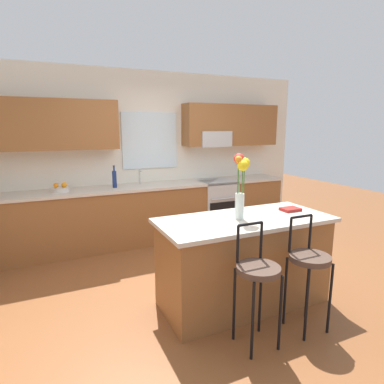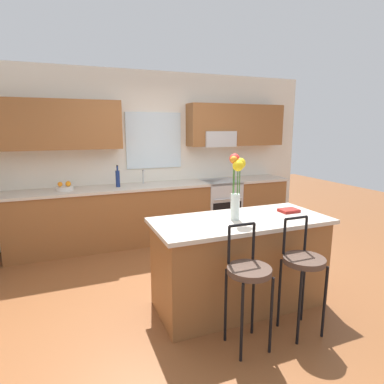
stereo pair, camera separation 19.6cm
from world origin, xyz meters
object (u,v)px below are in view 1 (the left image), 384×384
cookbook (290,209)px  bar_stool_middle (309,263)px  kitchen_island (244,261)px  oven_range (215,206)px  fruit_bowl_oranges (61,189)px  bar_stool_near (258,275)px  flower_vase (241,178)px  bottle_olive_oil (114,179)px

cookbook → bar_stool_middle: bearing=-117.4°
kitchen_island → bar_stool_middle: 0.69m
oven_range → bar_stool_middle: bearing=-101.7°
fruit_bowl_oranges → bar_stool_near: bearing=-64.5°
kitchen_island → fruit_bowl_oranges: fruit_bowl_oranges is taller
cookbook → fruit_bowl_oranges: (-2.24, 2.17, 0.03)m
flower_vase → cookbook: size_ratio=3.24×
kitchen_island → fruit_bowl_oranges: (-1.62, 2.22, 0.50)m
kitchen_island → cookbook: 0.78m
kitchen_island → fruit_bowl_oranges: size_ratio=7.38×
bar_stool_middle → bottle_olive_oil: bottle_olive_oil is taller
bar_stool_middle → cookbook: bar_stool_middle is taller
flower_vase → bottle_olive_oil: flower_vase is taller
oven_range → bar_stool_near: bearing=-112.0°
bar_stool_middle → fruit_bowl_oranges: 3.42m
kitchen_island → bottle_olive_oil: (-0.86, 2.22, 0.59)m
bar_stool_middle → fruit_bowl_oranges: (-1.90, 2.83, 0.33)m
oven_range → flower_vase: size_ratio=1.42×
bar_stool_near → fruit_bowl_oranges: fruit_bowl_oranges is taller
fruit_bowl_oranges → oven_range: bearing=-0.6°
kitchen_island → bar_stool_middle: bar_stool_middle is taller
oven_range → flower_vase: flower_vase is taller
flower_vase → cookbook: flower_vase is taller
bottle_olive_oil → fruit_bowl_oranges: bearing=180.0°
bottle_olive_oil → flower_vase: bearing=-70.1°
fruit_bowl_oranges → bottle_olive_oil: size_ratio=0.72×
kitchen_island → bottle_olive_oil: size_ratio=5.29×
flower_vase → fruit_bowl_oranges: bearing=125.2°
oven_range → cookbook: bearing=-96.4°
oven_range → kitchen_island: bearing=-111.3°
bar_stool_near → bar_stool_middle: (0.55, 0.00, 0.00)m
cookbook → fruit_bowl_oranges: 3.12m
flower_vase → fruit_bowl_oranges: 2.73m
bar_stool_near → fruit_bowl_oranges: 3.15m
flower_vase → cookbook: bearing=3.4°
cookbook → fruit_bowl_oranges: fruit_bowl_oranges is taller
flower_vase → fruit_bowl_oranges: size_ratio=2.70×
kitchen_island → cookbook: cookbook is taller
kitchen_island → bottle_olive_oil: bearing=111.2°
oven_range → bar_stool_near: bar_stool_near is taller
bar_stool_near → oven_range: bearing=68.0°
oven_range → bar_stool_middle: (-0.58, -2.80, 0.18)m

